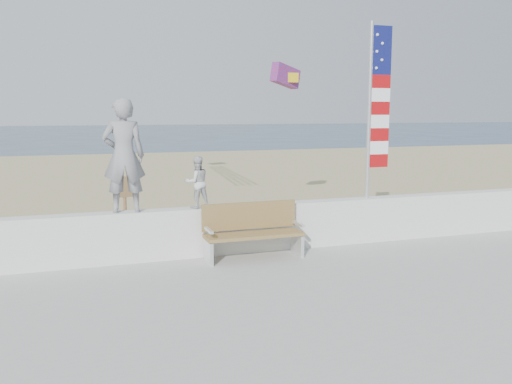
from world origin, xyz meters
TOP-DOWN VIEW (x-y plane):
  - ground at (0.00, 0.00)m, footprint 220.00×220.00m
  - sand at (0.00, 9.00)m, footprint 90.00×40.00m
  - seawall at (0.00, 2.00)m, footprint 30.00×0.35m
  - adult at (-2.16, 2.00)m, footprint 0.76×0.53m
  - child at (-0.87, 2.00)m, footprint 0.51×0.43m
  - bench at (0.04, 1.55)m, footprint 1.80×0.57m
  - flag at (2.79, 2.00)m, footprint 0.50×0.08m
  - parafoil_kite at (2.54, 6.13)m, footprint 1.00×0.68m
  - sign at (-2.04, 3.46)m, footprint 0.32×0.07m

SIDE VIEW (x-z plane):
  - ground at x=0.00m, z-range 0.00..0.00m
  - sand at x=0.00m, z-range 0.00..0.08m
  - seawall at x=0.00m, z-range 0.18..1.08m
  - bench at x=0.04m, z-range 0.19..1.19m
  - sign at x=-2.04m, z-range 0.21..1.67m
  - child at x=-0.87m, z-range 1.08..2.03m
  - adult at x=-2.16m, z-range 1.08..3.07m
  - flag at x=2.79m, z-range 1.24..4.74m
  - parafoil_kite at x=2.54m, z-range 3.43..4.11m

